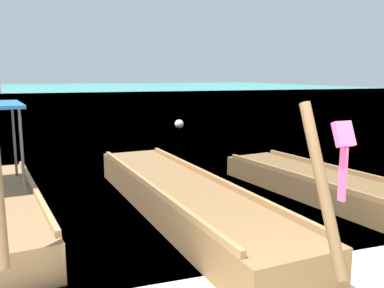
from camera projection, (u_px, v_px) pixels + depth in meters
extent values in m
plane|color=#2DB29E|center=(65.00, 92.00, 61.41)|extent=(120.00, 120.00, 0.00)
cube|color=#AF7F52|center=(34.00, 189.00, 7.23)|extent=(0.77, 4.68, 0.10)
cylinder|color=#4C4C51|center=(22.00, 153.00, 6.93)|extent=(0.06, 0.06, 1.48)
cylinder|color=#4C4C51|center=(14.00, 140.00, 8.27)|extent=(0.06, 0.06, 1.48)
cube|color=brown|center=(182.00, 199.00, 7.63)|extent=(2.00, 7.01, 0.60)
cube|color=#9F7246|center=(149.00, 185.00, 7.31)|extent=(0.68, 6.34, 0.10)
cube|color=#9F7246|center=(213.00, 177.00, 7.83)|extent=(0.68, 6.34, 0.10)
cylinder|color=brown|center=(323.00, 188.00, 4.17)|extent=(0.19, 0.80, 1.73)
cube|color=#F24C8C|center=(344.00, 134.00, 3.86)|extent=(0.21, 0.16, 0.25)
cube|color=#F24C8C|center=(343.00, 174.00, 3.91)|extent=(0.04, 0.08, 0.53)
cube|color=brown|center=(323.00, 186.00, 8.76)|extent=(2.20, 5.47, 0.47)
cube|color=brown|center=(302.00, 177.00, 8.41)|extent=(0.91, 4.84, 0.10)
cube|color=brown|center=(344.00, 170.00, 9.00)|extent=(0.91, 4.84, 0.10)
sphere|color=white|center=(179.00, 124.00, 19.89)|extent=(0.43, 0.43, 0.43)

